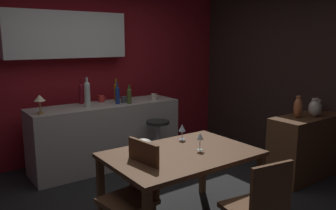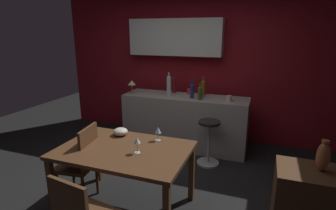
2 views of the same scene
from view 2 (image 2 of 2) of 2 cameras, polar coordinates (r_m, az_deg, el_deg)
The scene contains 19 objects.
ground_plane at distance 3.57m, azimuth -4.36°, elevation -17.67°, with size 9.00×9.00×0.00m, color black.
wall_kitchen_back at distance 5.00m, azimuth 4.65°, elevation 9.23°, with size 5.20×0.33×2.60m.
dining_table at distance 2.96m, azimuth -9.31°, elevation -10.55°, with size 1.39×0.93×0.74m.
kitchen_counter at distance 4.61m, azimuth 3.59°, elevation -3.54°, with size 2.10×0.60×0.90m, color #B2ADA3.
chair_near_window at distance 3.28m, azimuth -18.02°, elevation -11.45°, with size 0.45×0.45×0.93m.
bar_stool at distance 4.05m, azimuth 8.70°, elevation -7.73°, with size 0.34×0.34×0.68m.
wine_glass_left at distance 3.04m, azimuth -2.17°, elevation -5.46°, with size 0.07×0.07×0.16m.
wine_glass_right at distance 2.75m, azimuth -6.64°, elevation -7.67°, with size 0.07×0.07×0.17m.
fruit_bowl at distance 3.27m, azimuth -10.14°, elevation -5.63°, with size 0.18×0.18×0.09m, color beige.
wine_bottle_clear at distance 4.49m, azimuth 0.19°, elevation 4.35°, with size 0.08×0.08×0.39m.
wine_bottle_olive at distance 4.23m, azimuth 6.81°, elevation 2.67°, with size 0.06×0.06×0.27m.
wine_bottle_ruby at distance 4.73m, azimuth 1.35°, elevation 4.56°, with size 0.07×0.07×0.35m.
wine_bottle_cobalt at distance 4.33m, azimuth 5.18°, elevation 3.17°, with size 0.06×0.06×0.31m.
wine_bottle_amber at distance 4.56m, azimuth 7.55°, elevation 3.90°, with size 0.08×0.08×0.32m.
cup_slate at distance 4.37m, azimuth 6.92°, elevation 2.02°, with size 0.12×0.08×0.09m.
cup_red at distance 4.65m, azimuth 4.68°, elevation 2.93°, with size 0.13×0.09×0.09m.
cup_cream at distance 4.23m, azimuth 12.94°, elevation 1.34°, with size 0.12×0.09×0.09m.
counter_lamp at distance 4.66m, azimuth -7.74°, elevation 4.56°, with size 0.13×0.13×0.24m.
vase_copper at distance 2.58m, azimuth 30.27°, elevation -9.47°, with size 0.11×0.11×0.28m.
Camera 2 is at (1.27, -2.71, 1.94)m, focal length 28.49 mm.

